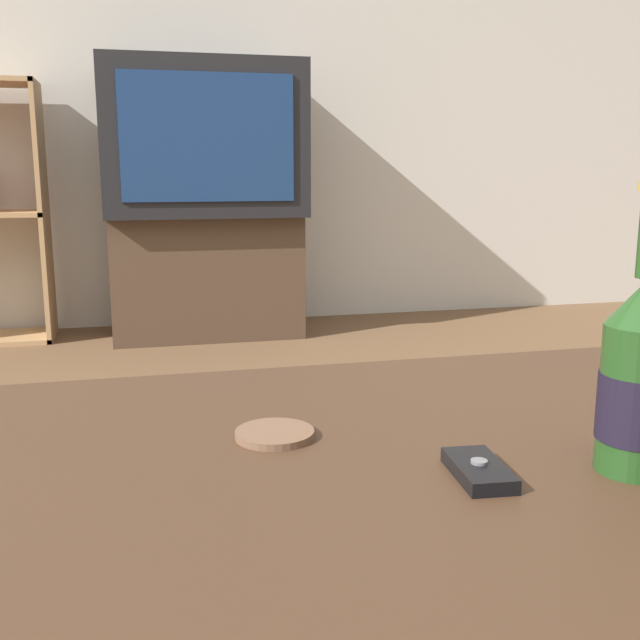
# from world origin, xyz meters

# --- Properties ---
(back_wall) EXTENTS (8.00, 0.05, 2.60)m
(back_wall) POSITION_xyz_m (0.00, 3.02, 1.30)
(back_wall) COLOR beige
(back_wall) RESTS_ON ground_plane
(coffee_table) EXTENTS (1.40, 0.75, 0.46)m
(coffee_table) POSITION_xyz_m (0.00, 0.00, 0.40)
(coffee_table) COLOR #422B1C
(coffee_table) RESTS_ON ground_plane
(tv_stand) EXTENTS (0.83, 0.45, 0.54)m
(tv_stand) POSITION_xyz_m (0.22, 2.73, 0.27)
(tv_stand) COLOR #4C3828
(tv_stand) RESTS_ON ground_plane
(television) EXTENTS (0.85, 0.59, 0.65)m
(television) POSITION_xyz_m (0.22, 2.72, 0.87)
(television) COLOR black
(television) RESTS_ON tv_stand
(cell_phone) EXTENTS (0.05, 0.09, 0.02)m
(cell_phone) POSITION_xyz_m (0.22, -0.06, 0.47)
(cell_phone) COLOR black
(cell_phone) RESTS_ON coffee_table
(coaster) EXTENTS (0.09, 0.09, 0.01)m
(coaster) POSITION_xyz_m (0.05, 0.09, 0.46)
(coaster) COLOR brown
(coaster) RESTS_ON coffee_table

